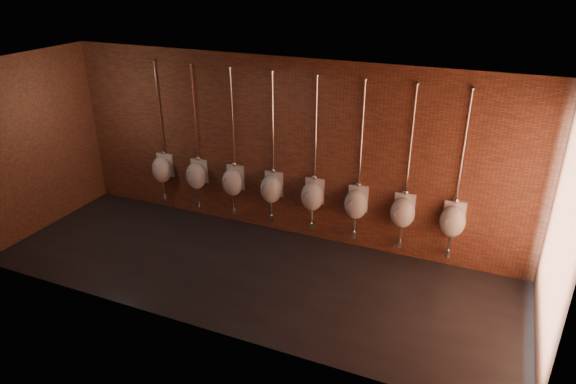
% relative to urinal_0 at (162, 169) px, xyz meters
% --- Properties ---
extents(ground, '(8.50, 8.50, 0.00)m').
position_rel_urinal_0_xyz_m(ground, '(2.58, -1.36, -0.89)').
color(ground, black).
rests_on(ground, ground).
extents(room_shell, '(8.54, 3.04, 3.22)m').
position_rel_urinal_0_xyz_m(room_shell, '(2.58, -1.36, 1.12)').
color(room_shell, black).
rests_on(room_shell, ground).
extents(urinal_0, '(0.44, 0.40, 2.72)m').
position_rel_urinal_0_xyz_m(urinal_0, '(0.00, 0.00, 0.00)').
color(urinal_0, silver).
rests_on(urinal_0, ground).
extents(urinal_1, '(0.44, 0.40, 2.72)m').
position_rel_urinal_0_xyz_m(urinal_1, '(0.79, 0.00, 0.00)').
color(urinal_1, silver).
rests_on(urinal_1, ground).
extents(urinal_2, '(0.44, 0.40, 2.72)m').
position_rel_urinal_0_xyz_m(urinal_2, '(1.57, 0.00, 0.00)').
color(urinal_2, silver).
rests_on(urinal_2, ground).
extents(urinal_3, '(0.44, 0.40, 2.72)m').
position_rel_urinal_0_xyz_m(urinal_3, '(2.36, 0.00, 0.00)').
color(urinal_3, silver).
rests_on(urinal_3, ground).
extents(urinal_4, '(0.44, 0.40, 2.72)m').
position_rel_urinal_0_xyz_m(urinal_4, '(3.14, 0.00, 0.00)').
color(urinal_4, silver).
rests_on(urinal_4, ground).
extents(urinal_5, '(0.44, 0.40, 2.72)m').
position_rel_urinal_0_xyz_m(urinal_5, '(3.93, 0.00, 0.00)').
color(urinal_5, silver).
rests_on(urinal_5, ground).
extents(urinal_6, '(0.44, 0.40, 2.72)m').
position_rel_urinal_0_xyz_m(urinal_6, '(4.71, 0.00, 0.00)').
color(urinal_6, silver).
rests_on(urinal_6, ground).
extents(urinal_7, '(0.44, 0.40, 2.72)m').
position_rel_urinal_0_xyz_m(urinal_7, '(5.50, 0.00, 0.00)').
color(urinal_7, silver).
rests_on(urinal_7, ground).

